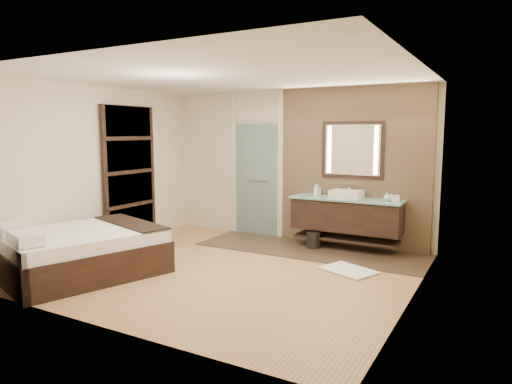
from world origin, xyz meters
The scene contains 15 objects.
floor centered at (0.00, 0.00, 0.00)m, with size 5.00×5.00×0.00m, color olive.
tile_strip centered at (0.60, 1.60, 0.01)m, with size 3.80×1.30×0.01m, color #36281D.
stone_wall centered at (1.10, 2.21, 1.35)m, with size 2.60×0.08×2.70m, color tan.
vanity centered at (1.10, 1.92, 0.58)m, with size 1.85×0.55×0.88m.
mirror_unit centered at (1.10, 2.16, 1.65)m, with size 1.06×0.04×0.96m.
frosted_door centered at (-0.75, 2.20, 1.14)m, with size 1.10×0.12×2.70m.
shoji_partition centered at (-2.43, 0.60, 1.21)m, with size 0.06×1.20×2.40m.
bed centered at (-1.65, -1.16, 0.32)m, with size 2.12×2.37×0.76m.
bath_mat centered at (1.53, 0.75, 0.02)m, with size 0.72×0.50×0.02m, color white.
waste_bin centered at (0.61, 1.70, 0.14)m, with size 0.23×0.23×0.29m, color black.
tissue_box centered at (1.89, 1.89, 0.92)m, with size 0.12×0.12×0.10m, color silver.
soap_bottle_a centered at (0.55, 1.91, 0.97)m, with size 0.08×0.08×0.21m, color silver.
soap_bottle_b centered at (0.56, 2.01, 0.96)m, with size 0.09×0.09×0.19m, color #B2B2B2.
soap_bottle_c centered at (1.76, 1.89, 0.93)m, with size 0.11×0.11×0.14m, color #BFF0ED.
cup centered at (1.79, 1.91, 0.92)m, with size 0.13×0.13×0.10m, color silver.
Camera 1 is at (3.40, -5.31, 1.94)m, focal length 32.00 mm.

